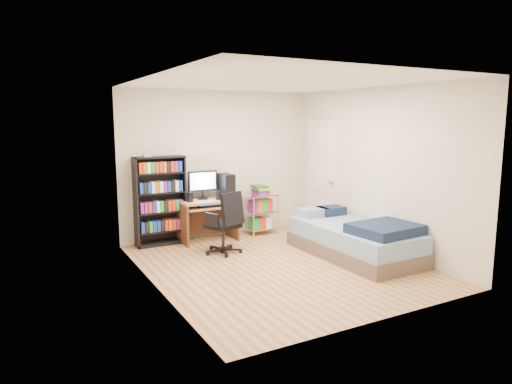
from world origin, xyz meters
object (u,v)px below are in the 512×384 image
computer_desk (212,203)px  bed (355,239)px  office_chair (225,234)px  media_shelf (160,200)px

computer_desk → bed: size_ratio=0.56×
office_chair → media_shelf: bearing=105.4°
bed → media_shelf: bearing=139.4°
media_shelf → bed: bearing=-40.6°
computer_desk → office_chair: 0.92m
media_shelf → computer_desk: 0.87m
computer_desk → office_chair: (-0.15, -0.84, -0.33)m
computer_desk → office_chair: size_ratio=1.23×
computer_desk → bed: computer_desk is taller
computer_desk → office_chair: computer_desk is taller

